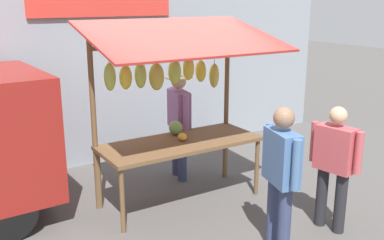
{
  "coord_description": "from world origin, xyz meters",
  "views": [
    {
      "loc": [
        2.93,
        4.99,
        2.76
      ],
      "look_at": [
        0.0,
        0.3,
        1.25
      ],
      "focal_mm": 41.86,
      "sensor_mm": 36.0,
      "label": 1
    }
  ],
  "objects_px": {
    "shopper_in_grey_tee": "(334,161)",
    "shopper_with_ponytail": "(281,170)",
    "market_stall": "(177,91)",
    "vendor_with_sunhat": "(179,118)"
  },
  "relations": [
    {
      "from": "vendor_with_sunhat",
      "to": "shopper_with_ponytail",
      "type": "height_order",
      "value": "shopper_with_ponytail"
    },
    {
      "from": "vendor_with_sunhat",
      "to": "shopper_in_grey_tee",
      "type": "relative_size",
      "value": 1.07
    },
    {
      "from": "market_stall",
      "to": "shopper_in_grey_tee",
      "type": "xyz_separation_m",
      "value": [
        -1.17,
        1.72,
        -0.68
      ]
    },
    {
      "from": "market_stall",
      "to": "shopper_in_grey_tee",
      "type": "bearing_deg",
      "value": 124.34
    },
    {
      "from": "market_stall",
      "to": "shopper_with_ponytail",
      "type": "xyz_separation_m",
      "value": [
        -0.27,
        1.76,
        -0.6
      ]
    },
    {
      "from": "market_stall",
      "to": "vendor_with_sunhat",
      "type": "height_order",
      "value": "market_stall"
    },
    {
      "from": "market_stall",
      "to": "shopper_in_grey_tee",
      "type": "distance_m",
      "value": 2.19
    },
    {
      "from": "shopper_in_grey_tee",
      "to": "shopper_with_ponytail",
      "type": "distance_m",
      "value": 0.9
    },
    {
      "from": "market_stall",
      "to": "shopper_with_ponytail",
      "type": "relative_size",
      "value": 1.5
    },
    {
      "from": "vendor_with_sunhat",
      "to": "market_stall",
      "type": "bearing_deg",
      "value": -21.59
    }
  ]
}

